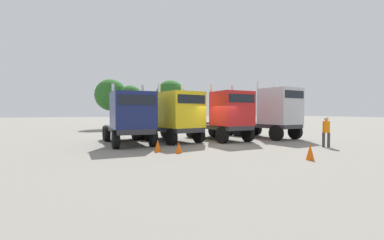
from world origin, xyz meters
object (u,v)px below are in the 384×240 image
traffic_cone_near (310,152)px  semi_truck_silver (273,113)px  semi_truck_navy (130,118)px  traffic_cone_far (179,148)px  traffic_cone_mid (158,146)px  visitor_in_hivis (326,130)px  semi_truck_red (226,116)px  semi_truck_yellow (177,116)px

traffic_cone_near → semi_truck_silver: bearing=57.7°
semi_truck_navy → traffic_cone_far: bearing=20.7°
semi_truck_silver → traffic_cone_mid: (-10.39, -2.85, -1.72)m
semi_truck_navy → visitor_in_hivis: size_ratio=3.59×
semi_truck_red → semi_truck_yellow: bearing=-103.3°
traffic_cone_near → visitor_in_hivis: bearing=31.3°
traffic_cone_far → semi_truck_yellow: bearing=69.7°
semi_truck_yellow → traffic_cone_mid: semi_truck_yellow is taller
visitor_in_hivis → semi_truck_silver: bearing=-122.4°
semi_truck_silver → semi_truck_navy: bearing=-100.9°
traffic_cone_mid → traffic_cone_far: (0.85, -0.86, -0.04)m
semi_truck_silver → visitor_in_hivis: bearing=-15.7°
semi_truck_silver → visitor_in_hivis: 5.49m
semi_truck_silver → traffic_cone_mid: semi_truck_silver is taller
visitor_in_hivis → traffic_cone_near: size_ratio=2.54×
semi_truck_yellow → traffic_cone_near: semi_truck_yellow is taller
semi_truck_navy → traffic_cone_near: semi_truck_navy is taller
semi_truck_navy → visitor_in_hivis: bearing=61.1°
semi_truck_yellow → visitor_in_hivis: bearing=38.7°
traffic_cone_far → traffic_cone_near: bearing=-43.5°
traffic_cone_far → traffic_cone_mid: bearing=134.7°
semi_truck_navy → semi_truck_yellow: (3.20, 0.16, 0.05)m
semi_truck_navy → semi_truck_silver: semi_truck_silver is taller
semi_truck_yellow → semi_truck_red: semi_truck_red is taller
traffic_cone_far → semi_truck_red: bearing=35.9°
traffic_cone_near → traffic_cone_mid: traffic_cone_near is taller
visitor_in_hivis → traffic_cone_mid: visitor_in_hivis is taller
semi_truck_silver → visitor_in_hivis: semi_truck_silver is taller
semi_truck_yellow → traffic_cone_mid: 4.61m
semi_truck_navy → semi_truck_red: 6.82m
semi_truck_silver → traffic_cone_mid: bearing=-82.6°
semi_truck_yellow → semi_truck_navy: bearing=-98.2°
semi_truck_red → semi_truck_navy: bearing=-97.3°
semi_truck_red → semi_truck_silver: bearing=85.5°
traffic_cone_mid → visitor_in_hivis: bearing=-14.5°
semi_truck_yellow → semi_truck_red: (3.60, -0.64, 0.04)m
semi_truck_red → semi_truck_silver: size_ratio=0.88×
semi_truck_yellow → semi_truck_silver: (7.89, -0.73, 0.24)m
traffic_cone_mid → semi_truck_navy: bearing=101.6°
semi_truck_navy → visitor_in_hivis: 11.95m
visitor_in_hivis → traffic_cone_far: bearing=-35.2°
semi_truck_silver → traffic_cone_far: semi_truck_silver is taller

